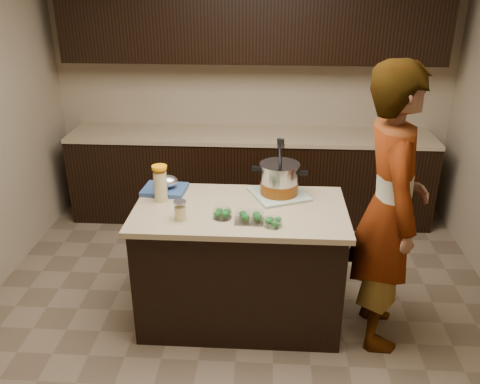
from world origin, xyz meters
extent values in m
plane|color=brown|center=(0.00, 0.00, 0.00)|extent=(4.00, 4.00, 0.00)
cube|color=tan|center=(0.00, 2.00, 1.35)|extent=(4.00, 0.04, 2.70)
cube|color=tan|center=(0.00, -2.00, 1.35)|extent=(4.00, 0.04, 2.70)
cube|color=black|center=(0.00, 1.70, 0.43)|extent=(3.60, 0.60, 0.86)
cube|color=tan|center=(0.00, 1.70, 0.88)|extent=(3.60, 0.63, 0.04)
cube|color=black|center=(0.00, 1.82, 1.95)|extent=(3.60, 0.35, 0.75)
cube|color=black|center=(0.00, 0.00, 0.43)|extent=(1.40, 0.75, 0.86)
cube|color=tan|center=(0.00, 0.00, 0.88)|extent=(1.46, 0.81, 0.04)
cube|color=#567F5B|center=(0.27, 0.23, 0.91)|extent=(0.48, 0.48, 0.02)
cylinder|color=#B7B7BC|center=(0.27, 0.23, 1.03)|extent=(0.31, 0.31, 0.21)
cylinder|color=brown|center=(0.27, 0.23, 0.96)|extent=(0.32, 0.32, 0.09)
cylinder|color=#B7B7BC|center=(0.27, 0.23, 1.14)|extent=(0.34, 0.34, 0.01)
cube|color=black|center=(0.10, 0.26, 1.09)|extent=(0.07, 0.05, 0.03)
cube|color=black|center=(0.43, 0.19, 1.09)|extent=(0.07, 0.05, 0.03)
cylinder|color=black|center=(0.27, 0.20, 1.20)|extent=(0.04, 0.12, 0.26)
cylinder|color=#CFBE7E|center=(-0.56, 0.09, 1.01)|extent=(0.12, 0.12, 0.21)
cylinder|color=white|center=(-0.56, 0.09, 1.02)|extent=(0.13, 0.13, 0.24)
cylinder|color=#F69705|center=(-0.56, 0.09, 1.15)|extent=(0.14, 0.14, 0.02)
cylinder|color=#CFBE7E|center=(-0.38, -0.19, 0.95)|extent=(0.09, 0.09, 0.09)
cylinder|color=white|center=(-0.38, -0.19, 0.96)|extent=(0.11, 0.11, 0.12)
cylinder|color=silver|center=(-0.38, -0.19, 1.03)|extent=(0.11, 0.11, 0.02)
cylinder|color=silver|center=(-0.11, -0.15, 0.93)|extent=(0.15, 0.15, 0.06)
cylinder|color=silver|center=(0.23, -0.25, 0.93)|extent=(0.13, 0.13, 0.05)
cube|color=silver|center=(0.07, -0.20, 0.93)|extent=(0.19, 0.14, 0.07)
cube|color=navy|center=(-0.57, 0.25, 0.92)|extent=(0.33, 0.27, 0.03)
ellipsoid|color=silver|center=(-0.55, 0.25, 0.97)|extent=(0.16, 0.13, 0.09)
imported|color=gray|center=(0.98, -0.11, 0.97)|extent=(0.47, 0.71, 1.94)
camera|label=1|loc=(0.19, -3.12, 2.42)|focal=38.00mm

